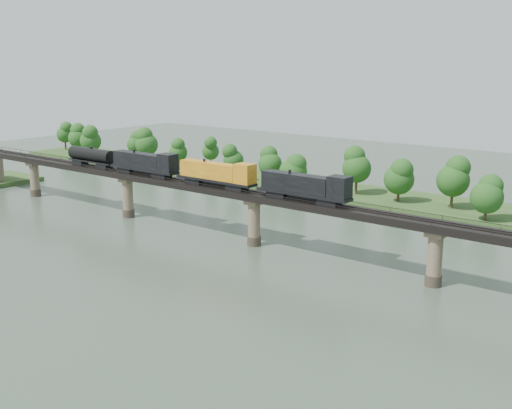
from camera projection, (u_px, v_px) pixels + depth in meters
The scene contains 6 objects.
ground at pixel (150, 284), 113.62m from camera, with size 400.00×400.00×0.00m, color #344335.
far_bank at pixel (376, 198), 178.71m from camera, with size 300.00×24.00×1.60m, color #2A471C.
bridge at pixel (254, 220), 135.43m from camera, with size 236.00×30.00×11.50m.
bridge_superstructure at pixel (254, 191), 133.99m from camera, with size 220.00×4.90×0.75m.
far_treeline at pixel (343, 168), 178.38m from camera, with size 289.06×17.54×13.60m.
freight_train at pixel (191, 170), 144.32m from camera, with size 84.32×3.29×5.80m.
Camera 1 is at (81.01, -73.14, 39.39)m, focal length 45.00 mm.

